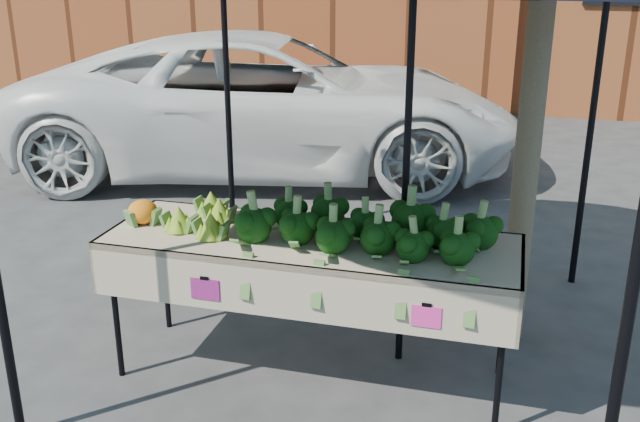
# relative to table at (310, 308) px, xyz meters

# --- Properties ---
(ground) EXTENTS (90.00, 90.00, 0.00)m
(ground) POSITION_rel_table_xyz_m (-0.18, -0.14, -0.45)
(ground) COLOR #313133
(table) EXTENTS (2.42, 0.86, 0.90)m
(table) POSITION_rel_table_xyz_m (0.00, 0.00, 0.00)
(table) COLOR #BFAD97
(table) RESTS_ON ground
(canopy) EXTENTS (3.16, 3.16, 2.74)m
(canopy) POSITION_rel_table_xyz_m (0.13, 0.42, 0.92)
(canopy) COLOR black
(canopy) RESTS_ON ground
(broccoli_heap) EXTENTS (1.48, 0.58, 0.27)m
(broccoli_heap) POSITION_rel_table_xyz_m (0.32, 0.03, 0.58)
(broccoli_heap) COLOR black
(broccoli_heap) RESTS_ON table
(romanesco_cluster) EXTENTS (0.44, 0.58, 0.21)m
(romanesco_cluster) POSITION_rel_table_xyz_m (-0.67, 0.04, 0.55)
(romanesco_cluster) COLOR #9FBA39
(romanesco_cluster) RESTS_ON table
(cauliflower_pair) EXTENTS (0.21, 0.21, 0.19)m
(cauliflower_pair) POSITION_rel_table_xyz_m (-1.05, -0.05, 0.54)
(cauliflower_pair) COLOR orange
(cauliflower_pair) RESTS_ON table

